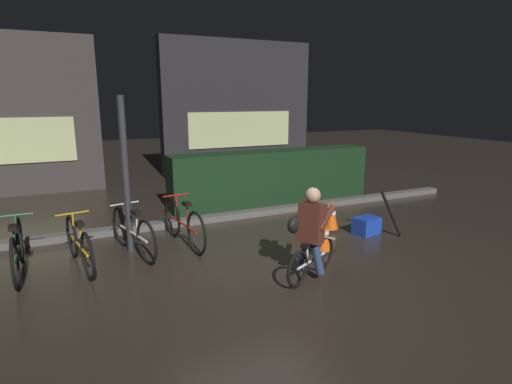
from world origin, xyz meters
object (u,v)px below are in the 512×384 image
street_post (126,176)px  traffic_cone_far (331,216)px  traffic_cone_near (324,235)px  closed_umbrella (391,214)px  parked_bike_left_mid (79,245)px  parked_bike_center_right (184,224)px  parked_bike_leftmost (17,249)px  blue_crate (367,226)px  cyclist (310,233)px  parked_bike_center_left (133,232)px

street_post → traffic_cone_far: 3.64m
street_post → traffic_cone_near: (2.75, -1.30, -0.94)m
traffic_cone_far → closed_umbrella: size_ratio=0.67×
parked_bike_left_mid → parked_bike_center_right: (1.59, 0.28, 0.02)m
parked_bike_leftmost → blue_crate: (5.46, -0.68, -0.20)m
blue_crate → cyclist: bearing=-149.6°
traffic_cone_near → traffic_cone_far: (0.74, 0.84, 0.01)m
parked_bike_center_left → cyclist: bearing=-147.4°
parked_bike_leftmost → parked_bike_left_mid: bearing=-99.2°
parked_bike_leftmost → parked_bike_center_left: size_ratio=1.04×
parked_bike_center_left → parked_bike_leftmost: bearing=80.2°
parked_bike_left_mid → blue_crate: parked_bike_left_mid is taller
parked_bike_center_left → cyclist: (1.97, -1.91, 0.28)m
street_post → closed_umbrella: size_ratio=2.83×
parked_bike_center_left → blue_crate: parked_bike_center_left is taller
parked_bike_center_left → closed_umbrella: 4.34m
street_post → cyclist: bearing=-45.4°
traffic_cone_far → traffic_cone_near: bearing=-131.5°
parked_bike_center_right → cyclist: 2.31m
parked_bike_leftmost → parked_bike_center_left: bearing=-87.5°
parked_bike_center_left → parked_bike_center_right: (0.82, 0.07, 0.01)m
street_post → parked_bike_center_left: bearing=-76.0°
street_post → cyclist: 2.91m
parked_bike_center_right → cyclist: (1.16, -1.98, 0.27)m
cyclist → closed_umbrella: bearing=-5.9°
parked_bike_center_right → blue_crate: bearing=-111.7°
parked_bike_center_left → blue_crate: (3.91, -0.77, -0.20)m
traffic_cone_near → closed_umbrella: 1.52m
parked_bike_left_mid → parked_bike_center_left: bearing=-84.7°
street_post → traffic_cone_far: bearing=-7.5°
parked_bike_leftmost → parked_bike_center_left: (1.55, 0.10, -0.01)m
parked_bike_leftmost → parked_bike_center_right: parked_bike_center_right is taller
parked_bike_center_left → closed_umbrella: closed_umbrella is taller
blue_crate → traffic_cone_near: bearing=-161.4°
blue_crate → cyclist: (-1.93, -1.13, 0.48)m
parked_bike_center_left → traffic_cone_near: parked_bike_center_left is taller
street_post → parked_bike_center_left: size_ratio=1.49×
parked_bike_left_mid → traffic_cone_near: size_ratio=2.93×
traffic_cone_far → parked_bike_left_mid: bearing=178.3°
parked_bike_leftmost → parked_bike_left_mid: parked_bike_leftmost is taller
traffic_cone_far → blue_crate: traffic_cone_far is taller
parked_bike_center_right → traffic_cone_near: (1.90, -1.24, -0.10)m
parked_bike_center_left → parked_bike_center_right: size_ratio=0.94×
traffic_cone_far → parked_bike_leftmost: bearing=177.3°
parked_bike_center_left → traffic_cone_far: (3.46, -0.33, -0.07)m
parked_bike_left_mid → parked_bike_center_left: 0.80m
parked_bike_left_mid → cyclist: bearing=-131.3°
parked_bike_center_left → traffic_cone_far: size_ratio=2.85×
street_post → blue_crate: size_ratio=5.47×
parked_bike_left_mid → traffic_cone_near: parked_bike_left_mid is taller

